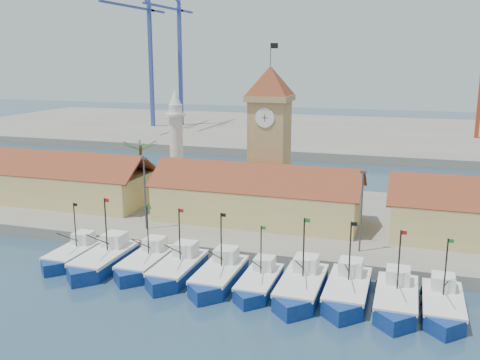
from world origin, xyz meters
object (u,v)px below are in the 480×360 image
(boat_5, at_px, (258,284))
(minaret, at_px, (176,143))
(boat_0, at_px, (73,255))
(clock_tower, at_px, (270,134))

(boat_5, height_order, minaret, minaret)
(boat_0, distance_m, boat_5, 21.87)
(boat_0, relative_size, minaret, 0.56)
(clock_tower, relative_size, minaret, 1.39)
(boat_0, height_order, boat_5, boat_0)
(boat_0, height_order, clock_tower, clock_tower)
(boat_0, distance_m, clock_tower, 30.47)
(boat_5, xyz_separation_m, clock_tower, (-5.36, 24.02, 11.26))
(boat_0, relative_size, boat_5, 1.03)
(boat_5, bearing_deg, minaret, 128.04)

